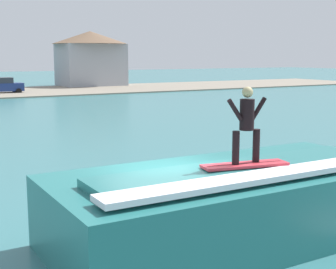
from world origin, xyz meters
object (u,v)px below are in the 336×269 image
surfboard (245,165)px  car_far_shore (5,86)px  house_gabled_white (90,55)px  surfer (247,121)px  wave_crest (233,203)px

surfboard → car_far_shore: size_ratio=0.53×
surfboard → house_gabled_white: house_gabled_white is taller
surfboard → surfer: (0.05, 0.04, 0.97)m
surfboard → car_far_shore: (4.89, 48.75, -0.92)m
surfboard → house_gabled_white: bearing=72.1°
surfboard → surfer: size_ratio=1.20×
surfer → car_far_shore: size_ratio=0.44×
car_far_shore → house_gabled_white: bearing=32.1°
car_far_shore → house_gabled_white: size_ratio=0.37×
wave_crest → surfer: surfer is taller
wave_crest → car_far_shore: (4.84, 48.28, 0.08)m
surfboard → house_gabled_white: 60.34m
surfer → house_gabled_white: house_gabled_white is taller
car_far_shore → house_gabled_white: house_gabled_white is taller
surfboard → surfer: bearing=36.3°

